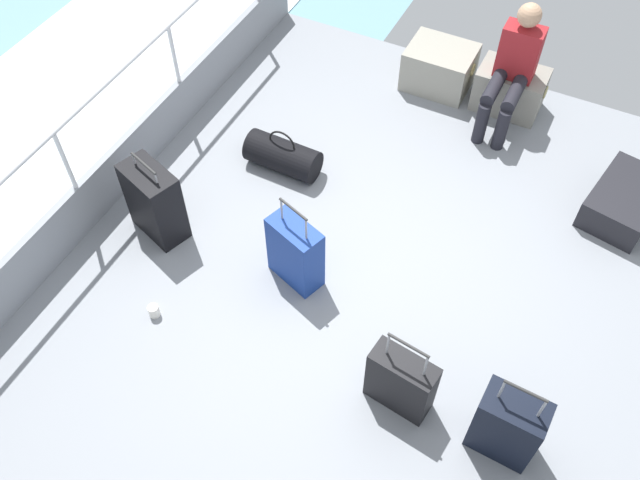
{
  "coord_description": "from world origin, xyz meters",
  "views": [
    {
      "loc": [
        1.02,
        -2.96,
        4.22
      ],
      "look_at": [
        -0.37,
        -0.19,
        0.25
      ],
      "focal_mm": 38.01,
      "sensor_mm": 36.0,
      "label": 1
    }
  ],
  "objects": [
    {
      "name": "ground_plane",
      "position": [
        0.0,
        0.0,
        -0.03
      ],
      "size": [
        4.4,
        5.2,
        0.06
      ],
      "primitive_type": "cube",
      "color": "gray"
    },
    {
      "name": "gunwale_port",
      "position": [
        -2.17,
        0.0,
        0.23
      ],
      "size": [
        0.06,
        5.2,
        0.45
      ],
      "primitive_type": "cube",
      "color": "gray",
      "rests_on": "ground_plane"
    },
    {
      "name": "railing_port",
      "position": [
        -2.17,
        0.0,
        0.78
      ],
      "size": [
        0.04,
        4.2,
        1.02
      ],
      "color": "silver",
      "rests_on": "ground_plane"
    },
    {
      "name": "sea_wake",
      "position": [
        -3.6,
        0.0,
        -0.34
      ],
      "size": [
        12.0,
        12.0,
        0.01
      ],
      "color": "#6B99A8",
      "rests_on": "ground_plane"
    },
    {
      "name": "cargo_crate_0",
      "position": [
        -0.3,
        2.2,
        0.2
      ],
      "size": [
        0.65,
        0.49,
        0.4
      ],
      "color": "gray",
      "rests_on": "ground_plane"
    },
    {
      "name": "cargo_crate_1",
      "position": [
        0.39,
        2.18,
        0.2
      ],
      "size": [
        0.64,
        0.4,
        0.4
      ],
      "color": "gray",
      "rests_on": "ground_plane"
    },
    {
      "name": "passenger_seated",
      "position": [
        0.39,
        2.0,
        0.58
      ],
      "size": [
        0.34,
        0.66,
        1.1
      ],
      "color": "maroon",
      "rests_on": "ground_plane"
    },
    {
      "name": "suitcase_0",
      "position": [
        0.61,
        -0.99,
        0.25
      ],
      "size": [
        0.45,
        0.24,
        0.73
      ],
      "color": "black",
      "rests_on": "ground_plane"
    },
    {
      "name": "suitcase_1",
      "position": [
        1.31,
        -0.98,
        0.28
      ],
      "size": [
        0.41,
        0.26,
        0.76
      ],
      "color": "black",
      "rests_on": "ground_plane"
    },
    {
      "name": "suitcase_2",
      "position": [
        -1.64,
        -0.47,
        0.32
      ],
      "size": [
        0.51,
        0.39,
        0.75
      ],
      "color": "black",
      "rests_on": "ground_plane"
    },
    {
      "name": "suitcase_3",
      "position": [
        -0.46,
        -0.4,
        0.29
      ],
      "size": [
        0.46,
        0.33,
        0.78
      ],
      "color": "navy",
      "rests_on": "ground_plane"
    },
    {
      "name": "suitcase_4",
      "position": [
        1.6,
        1.35,
        0.13
      ],
      "size": [
        0.62,
        0.82,
        0.26
      ],
      "color": "black",
      "rests_on": "ground_plane"
    },
    {
      "name": "duffel_bag",
      "position": [
        -1.09,
        0.56,
        0.14
      ],
      "size": [
        0.64,
        0.3,
        0.41
      ],
      "color": "black",
      "rests_on": "ground_plane"
    },
    {
      "name": "paper_cup",
      "position": [
        -1.22,
        -1.17,
        0.05
      ],
      "size": [
        0.08,
        0.08,
        0.1
      ],
      "primitive_type": "cylinder",
      "color": "white",
      "rests_on": "ground_plane"
    }
  ]
}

